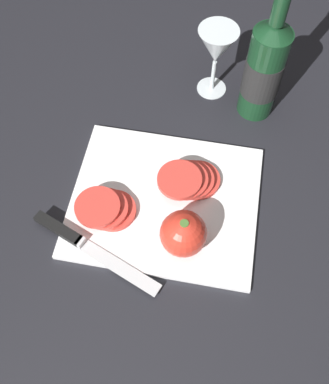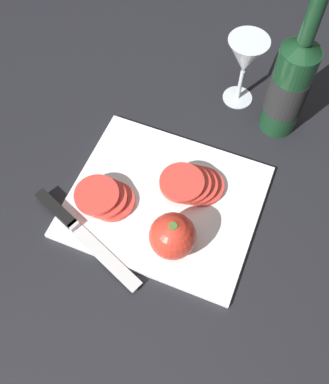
{
  "view_description": "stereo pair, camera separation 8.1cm",
  "coord_description": "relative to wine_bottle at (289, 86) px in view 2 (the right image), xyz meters",
  "views": [
    {
      "loc": [
        0.12,
        -0.37,
        0.75
      ],
      "look_at": [
        0.04,
        0.03,
        0.04
      ],
      "focal_mm": 42.0,
      "sensor_mm": 36.0,
      "label": 1
    },
    {
      "loc": [
        0.19,
        -0.35,
        0.75
      ],
      "look_at": [
        0.04,
        0.03,
        0.04
      ],
      "focal_mm": 42.0,
      "sensor_mm": 36.0,
      "label": 2
    }
  ],
  "objects": [
    {
      "name": "ground_plane",
      "position": [
        -0.19,
        -0.29,
        -0.11
      ],
      "size": [
        3.0,
        3.0,
        0.0
      ],
      "primitive_type": "plane",
      "color": "black"
    },
    {
      "name": "cutting_board",
      "position": [
        -0.15,
        -0.26,
        -0.11
      ],
      "size": [
        0.35,
        0.3,
        0.01
      ],
      "color": "white",
      "rests_on": "ground_plane"
    },
    {
      "name": "wine_bottle",
      "position": [
        0.0,
        0.0,
        0.0
      ],
      "size": [
        0.08,
        0.08,
        0.33
      ],
      "color": "#14381E",
      "rests_on": "ground_plane"
    },
    {
      "name": "wine_glass",
      "position": [
        -0.1,
        0.04,
        -0.0
      ],
      "size": [
        0.08,
        0.08,
        0.16
      ],
      "color": "silver",
      "rests_on": "ground_plane"
    },
    {
      "name": "whole_tomato",
      "position": [
        -0.1,
        -0.34,
        -0.06
      ],
      "size": [
        0.08,
        0.08,
        0.08
      ],
      "color": "red",
      "rests_on": "cutting_board"
    },
    {
      "name": "knife",
      "position": [
        -0.3,
        -0.37,
        -0.1
      ],
      "size": [
        0.25,
        0.12,
        0.01
      ],
      "rotation": [
        0.0,
        0.0,
        5.9
      ],
      "color": "silver",
      "rests_on": "cutting_board"
    },
    {
      "name": "tomato_slice_stack_near",
      "position": [
        -0.25,
        -0.31,
        -0.09
      ],
      "size": [
        0.11,
        0.09,
        0.03
      ],
      "color": "#D63D33",
      "rests_on": "cutting_board"
    },
    {
      "name": "tomato_slice_stack_far",
      "position": [
        -0.11,
        -0.22,
        -0.09
      ],
      "size": [
        0.12,
        0.11,
        0.04
      ],
      "color": "#D63D33",
      "rests_on": "cutting_board"
    }
  ]
}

